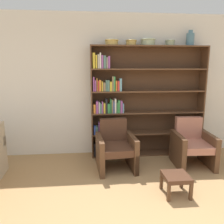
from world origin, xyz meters
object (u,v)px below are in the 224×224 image
object	(u,v)px
bowl_stoneware	(170,43)
bookshelf	(136,104)
armchair_leather	(115,147)
footstool	(176,178)
bowl_terracotta	(112,42)
bowl_cream	(148,42)
vase_tall	(190,39)
armchair_cushioned	(192,145)
bowl_brass	(131,42)

from	to	relation	value
bowl_stoneware	bookshelf	bearing A→B (deg)	178.37
bowl_stoneware	armchair_leather	size ratio (longest dim) A/B	0.23
footstool	bowl_terracotta	bearing A→B (deg)	117.07
bowl_cream	vase_tall	distance (m)	0.81
bookshelf	armchair_cushioned	size ratio (longest dim) A/B	2.66
bookshelf	armchair_cushioned	bearing A→B (deg)	-32.59
bowl_terracotta	footstool	distance (m)	2.57
bowl_brass	bowl_stoneware	distance (m)	0.74
bowl_terracotta	bowl_cream	bearing A→B (deg)	0.00
bowl_brass	armchair_leather	size ratio (longest dim) A/B	0.25
bowl_cream	bowl_brass	bearing A→B (deg)	-180.00
armchair_leather	bowl_brass	bearing A→B (deg)	-126.00
armchair_cushioned	footstool	size ratio (longest dim) A/B	2.42
vase_tall	bowl_brass	bearing A→B (deg)	180.00
bowl_brass	vase_tall	xyz separation A→B (m)	(1.13, 0.00, 0.07)
bookshelf	bowl_stoneware	xyz separation A→B (m)	(0.61, -0.02, 1.16)
bowl_cream	bowl_stoneware	size ratio (longest dim) A/B	1.48
bookshelf	bowl_stoneware	distance (m)	1.31
vase_tall	armchair_cushioned	bearing A→B (deg)	-98.52
bowl_terracotta	bowl_stoneware	xyz separation A→B (m)	(1.10, 0.00, 0.00)
vase_tall	armchair_leather	size ratio (longest dim) A/B	0.35
bowl_cream	armchair_cushioned	size ratio (longest dim) A/B	0.34
bowl_terracotta	vase_tall	distance (m)	1.49
bowl_stoneware	armchair_cushioned	size ratio (longest dim) A/B	0.23
bookshelf	armchair_cushioned	distance (m)	1.27
bowl_brass	footstool	bearing A→B (deg)	-75.08
bookshelf	bowl_brass	bearing A→B (deg)	-172.16
vase_tall	armchair_leather	bearing A→B (deg)	-158.93
bookshelf	bowl_brass	distance (m)	1.17
bowl_terracotta	footstool	size ratio (longest dim) A/B	0.74
bowl_stoneware	armchair_cushioned	xyz separation A→B (m)	(0.30, -0.57, -1.82)
bowl_terracotta	armchair_cushioned	size ratio (longest dim) A/B	0.31
bowl_stoneware	armchair_leather	world-z (taller)	bowl_stoneware
bookshelf	bowl_terracotta	xyz separation A→B (m)	(-0.49, -0.02, 1.16)
bowl_terracotta	bowl_stoneware	distance (m)	1.10
bowl_brass	vase_tall	world-z (taller)	vase_tall
bowl_brass	vase_tall	distance (m)	1.13
bowl_brass	bowl_stoneware	xyz separation A→B (m)	(0.74, 0.00, 0.00)
bookshelf	vase_tall	bearing A→B (deg)	-1.00
bowl_terracotta	bowl_stoneware	world-z (taller)	bowl_stoneware
bowl_terracotta	armchair_leather	world-z (taller)	bowl_terracotta
bowl_terracotta	vase_tall	world-z (taller)	vase_tall
bookshelf	bowl_terracotta	size ratio (longest dim) A/B	8.64
armchair_leather	armchair_cushioned	bearing A→B (deg)	175.42
bookshelf	bowl_brass	size ratio (longest dim) A/B	10.59
footstool	bowl_cream	bearing A→B (deg)	93.05
bowl_cream	armchair_leather	xyz separation A→B (m)	(-0.66, -0.57, -1.83)
bowl_cream	footstool	world-z (taller)	bowl_cream
bowl_cream	armchair_cushioned	xyz separation A→B (m)	(0.73, -0.57, -1.83)
bookshelf	bowl_cream	bearing A→B (deg)	-5.24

